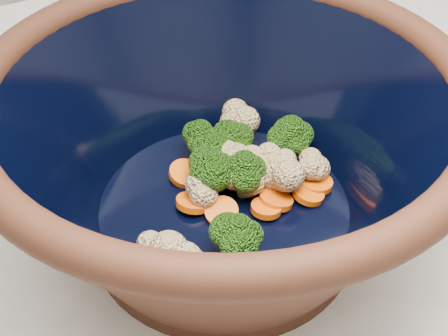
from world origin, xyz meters
The scene contains 2 objects.
mixing_bowl centered at (-0.09, 0.03, 1.00)m, with size 0.49×0.49×0.17m.
vegetable_pile centered at (-0.08, 0.04, 0.96)m, with size 0.20×0.18×0.05m.
Camera 1 is at (-0.28, -0.32, 1.32)m, focal length 50.00 mm.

